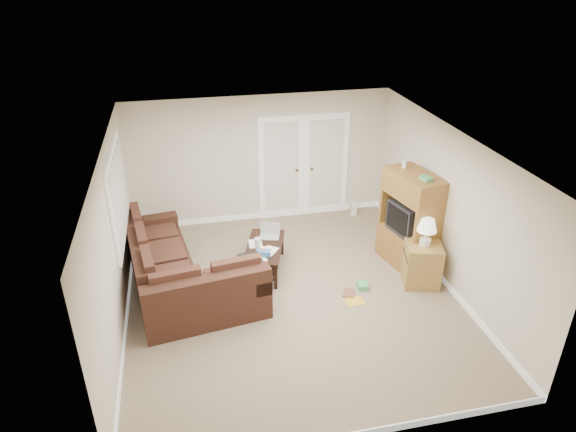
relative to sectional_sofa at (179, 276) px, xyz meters
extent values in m
plane|color=gray|center=(1.70, -0.43, -0.33)|extent=(5.50, 5.50, 0.00)
cube|color=white|center=(1.70, -0.43, 2.17)|extent=(5.00, 5.50, 0.02)
cube|color=beige|center=(-0.80, -0.43, 0.92)|extent=(0.02, 5.50, 2.50)
cube|color=beige|center=(4.20, -0.43, 0.92)|extent=(0.02, 5.50, 2.50)
cube|color=beige|center=(1.70, 2.32, 0.92)|extent=(5.00, 0.02, 2.50)
cube|color=beige|center=(1.70, -3.18, 0.92)|extent=(5.00, 0.02, 2.50)
cube|color=white|center=(2.10, 2.29, 0.69)|extent=(0.90, 0.04, 2.13)
cube|color=white|center=(3.00, 2.29, 0.69)|extent=(0.90, 0.04, 2.13)
cube|color=white|center=(2.10, 2.26, 0.74)|extent=(0.68, 0.02, 1.80)
cube|color=white|center=(3.00, 2.26, 0.74)|extent=(0.68, 0.02, 1.80)
cube|color=white|center=(-0.77, 0.57, 1.22)|extent=(0.04, 1.92, 1.42)
cube|color=white|center=(-0.74, 0.57, 1.22)|extent=(0.02, 1.74, 1.24)
cube|color=#3A2016|center=(-0.26, 0.48, -0.12)|extent=(1.23, 2.42, 0.42)
cube|color=#3A2016|center=(-0.59, 0.43, 0.30)|extent=(0.57, 2.32, 0.43)
cube|color=#3A2016|center=(-0.41, 1.50, 0.20)|extent=(0.93, 0.37, 0.22)
cube|color=#48271C|center=(-0.18, 0.49, 0.15)|extent=(0.92, 2.27, 0.12)
cube|color=#3A2016|center=(0.35, -0.60, -0.12)|extent=(1.92, 1.16, 0.42)
cube|color=#3A2016|center=(0.40, -0.93, 0.30)|extent=(1.82, 0.50, 0.43)
cube|color=#3A2016|center=(1.13, -0.48, 0.20)|extent=(0.37, 0.93, 0.22)
cube|color=#48271C|center=(0.34, -0.52, 0.15)|extent=(1.78, 0.84, 0.12)
cube|color=black|center=(1.13, -0.48, 0.32)|extent=(0.43, 0.84, 0.03)
cube|color=red|center=(1.09, -0.26, 0.34)|extent=(0.34, 0.17, 0.02)
cube|color=black|center=(1.42, 0.39, 0.11)|extent=(0.88, 1.26, 0.05)
cube|color=black|center=(1.42, 0.39, -0.18)|extent=(0.78, 1.16, 0.03)
cylinder|color=white|center=(1.30, 0.37, 0.22)|extent=(0.09, 0.09, 0.17)
cylinder|color=red|center=(1.30, 0.37, 0.37)|extent=(0.01, 0.01, 0.15)
cube|color=#3168A1|center=(1.35, 0.09, 0.18)|extent=(0.26, 0.19, 0.09)
cube|color=white|center=(1.39, 0.29, 0.14)|extent=(0.54, 0.71, 0.00)
cube|color=olive|center=(3.84, 0.10, -0.02)|extent=(0.77, 1.13, 0.62)
cube|color=olive|center=(3.84, 0.10, 1.11)|extent=(0.77, 1.13, 0.41)
cube|color=black|center=(3.82, 0.09, 0.54)|extent=(0.62, 0.71, 0.52)
cube|color=black|center=(3.57, 0.04, 0.56)|extent=(0.12, 0.53, 0.41)
cube|color=#479C5C|center=(3.90, -0.15, 1.35)|extent=(0.16, 0.21, 0.06)
cylinder|color=white|center=(3.78, 0.40, 1.38)|extent=(0.07, 0.07, 0.12)
cube|color=olive|center=(3.82, -0.52, 0.02)|extent=(0.68, 0.68, 0.71)
cylinder|color=silver|center=(3.82, -0.52, 0.43)|extent=(0.18, 0.18, 0.11)
cylinder|color=silver|center=(3.82, -0.52, 0.56)|extent=(0.03, 0.03, 0.15)
cone|color=silver|center=(3.82, -0.52, 0.73)|extent=(0.31, 0.31, 0.20)
cube|color=white|center=(3.55, 2.02, -0.19)|extent=(0.13, 0.11, 0.29)
cube|color=gold|center=(2.61, -0.79, -0.33)|extent=(0.29, 0.24, 0.01)
cube|color=#479C5C|center=(2.86, -0.47, -0.29)|extent=(0.19, 0.23, 0.09)
imported|color=brown|center=(2.52, -0.53, -0.33)|extent=(0.26, 0.29, 0.02)
camera|label=1|loc=(0.24, -6.85, 4.47)|focal=32.00mm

